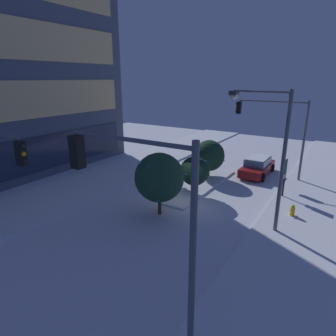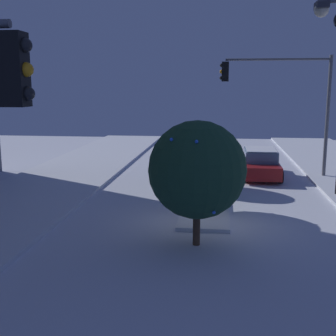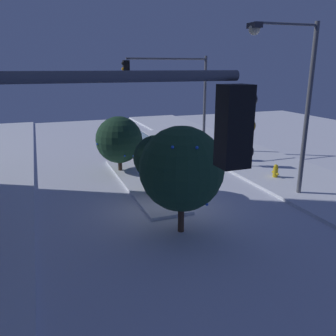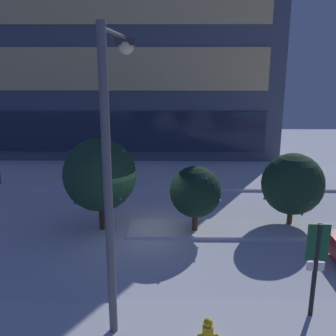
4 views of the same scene
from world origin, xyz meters
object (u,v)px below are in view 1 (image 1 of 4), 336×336
(street_lamp_arched, at_px, (267,141))
(fire_hydrant, at_px, (292,211))
(car_near, at_px, (257,166))
(decorated_tree_left_of_median, at_px, (209,156))
(traffic_light_corner_near_right, at_px, (275,123))
(traffic_light_corner_near_left, at_px, (140,206))
(decorated_tree_median, at_px, (159,178))
(parking_info_sign, at_px, (285,174))
(decorated_tree_right_of_median, at_px, (194,171))

(street_lamp_arched, height_order, fire_hydrant, street_lamp_arched)
(car_near, relative_size, decorated_tree_left_of_median, 1.52)
(traffic_light_corner_near_right, height_order, fire_hydrant, traffic_light_corner_near_right)
(traffic_light_corner_near_left, bearing_deg, decorated_tree_median, -59.40)
(traffic_light_corner_near_left, height_order, fire_hydrant, traffic_light_corner_near_left)
(car_near, relative_size, traffic_light_corner_near_right, 0.75)
(traffic_light_corner_near_left, xyz_separation_m, street_lamp_arched, (8.99, -1.08, 0.31))
(traffic_light_corner_near_right, bearing_deg, fire_hydrant, 113.46)
(decorated_tree_left_of_median, bearing_deg, decorated_tree_median, -177.06)
(car_near, bearing_deg, decorated_tree_left_of_median, 132.50)
(fire_hydrant, bearing_deg, street_lamp_arched, 149.56)
(street_lamp_arched, xyz_separation_m, parking_info_sign, (5.03, -0.19, -3.10))
(fire_hydrant, bearing_deg, car_near, 30.39)
(traffic_light_corner_near_left, xyz_separation_m, parking_info_sign, (14.02, -1.27, -2.79))
(fire_hydrant, xyz_separation_m, decorated_tree_median, (-3.73, 6.82, 1.92))
(decorated_tree_left_of_median, bearing_deg, traffic_light_corner_near_left, -162.42)
(decorated_tree_left_of_median, height_order, decorated_tree_right_of_median, decorated_tree_left_of_median)
(decorated_tree_median, bearing_deg, car_near, -14.70)
(parking_info_sign, xyz_separation_m, decorated_tree_median, (-6.52, 5.70, 0.58))
(decorated_tree_right_of_median, bearing_deg, decorated_tree_median, 174.68)
(traffic_light_corner_near_left, bearing_deg, parking_info_sign, -95.18)
(street_lamp_arched, xyz_separation_m, fire_hydrant, (2.23, -1.31, -4.44))
(street_lamp_arched, bearing_deg, fire_hydrant, -117.28)
(street_lamp_arched, bearing_deg, decorated_tree_right_of_median, -20.70)
(fire_hydrant, bearing_deg, decorated_tree_right_of_median, 89.57)
(traffic_light_corner_near_right, bearing_deg, street_lamp_arched, 100.38)
(street_lamp_arched, distance_m, parking_info_sign, 5.91)
(traffic_light_corner_near_right, relative_size, parking_info_sign, 2.32)
(car_near, bearing_deg, traffic_light_corner_near_right, -90.71)
(traffic_light_corner_near_right, relative_size, traffic_light_corner_near_left, 0.96)
(street_lamp_arched, xyz_separation_m, decorated_tree_right_of_median, (2.28, 5.16, -3.10))
(traffic_light_corner_near_left, bearing_deg, decorated_tree_left_of_median, -72.42)
(parking_info_sign, distance_m, decorated_tree_left_of_median, 6.22)
(decorated_tree_median, xyz_separation_m, decorated_tree_right_of_median, (3.78, -0.35, -0.58))
(decorated_tree_median, height_order, decorated_tree_right_of_median, decorated_tree_median)
(street_lamp_arched, bearing_deg, traffic_light_corner_near_left, 86.31)
(car_near, relative_size, decorated_tree_right_of_median, 1.71)
(fire_hydrant, height_order, decorated_tree_median, decorated_tree_median)
(traffic_light_corner_near_right, relative_size, decorated_tree_median, 1.67)
(car_near, height_order, parking_info_sign, parking_info_sign)
(car_near, xyz_separation_m, street_lamp_arched, (-9.12, -2.73, 4.12))
(decorated_tree_median, distance_m, decorated_tree_right_of_median, 3.84)
(decorated_tree_median, bearing_deg, decorated_tree_left_of_median, 2.94)
(decorated_tree_median, bearing_deg, parking_info_sign, -41.15)
(parking_info_sign, bearing_deg, traffic_light_corner_near_left, 85.80)
(decorated_tree_left_of_median, bearing_deg, parking_info_sign, -101.39)
(traffic_light_corner_near_right, height_order, parking_info_sign, traffic_light_corner_near_right)
(traffic_light_corner_near_left, relative_size, fire_hydrant, 8.01)
(traffic_light_corner_near_left, height_order, decorated_tree_right_of_median, traffic_light_corner_near_left)
(car_near, distance_m, street_lamp_arched, 10.37)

